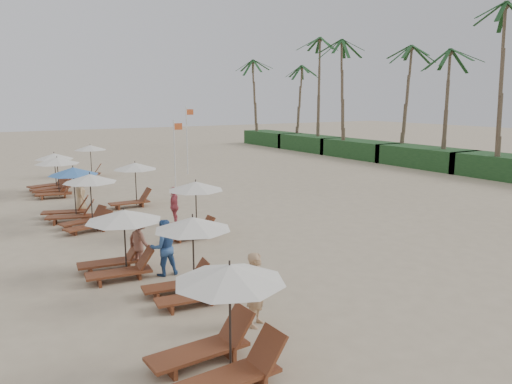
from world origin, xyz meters
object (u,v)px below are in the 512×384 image
lounger_station_6 (50,174)px  beachgoer_mid_b (140,242)px  inland_station_2 (88,158)px  beachgoer_far_a (174,206)px  beachgoer_far_b (80,195)px  lounger_station_5 (54,176)px  inland_station_1 (132,180)px  lounger_station_2 (118,241)px  beachgoer_near (257,289)px  inland_station_0 (194,201)px  lounger_station_1 (186,258)px  flag_pole_near (175,150)px  lounger_station_0 (217,327)px  beachgoer_mid_a (164,247)px  lounger_station_3 (86,201)px  lounger_station_4 (69,195)px

lounger_station_6 → beachgoer_mid_b: (0.17, -15.96, -0.15)m
inland_station_2 → beachgoer_mid_b: inland_station_2 is taller
beachgoer_far_a → beachgoer_far_b: size_ratio=1.01×
lounger_station_5 → inland_station_2: 7.19m
lounger_station_5 → inland_station_1: inland_station_1 is taller
lounger_station_2 → beachgoer_near: (1.83, -5.28, -0.16)m
beachgoer_mid_b → beachgoer_near: bearing=172.9°
lounger_station_2 → inland_station_0: (3.78, 2.66, 0.38)m
lounger_station_5 → beachgoer_near: size_ratio=1.46×
lounger_station_1 → flag_pole_near: bearing=68.6°
inland_station_0 → lounger_station_0: bearing=-111.8°
beachgoer_mid_a → beachgoer_mid_b: (-0.41, 1.04, -0.01)m
lounger_station_6 → beachgoer_mid_b: bearing=-89.4°
lounger_station_3 → beachgoer_near: size_ratio=1.37×
lounger_station_5 → lounger_station_6: (0.07, 1.79, -0.15)m
lounger_station_4 → beachgoer_far_b: size_ratio=1.56×
lounger_station_2 → lounger_station_5: 14.45m
inland_station_1 → beachgoer_far_b: size_ratio=1.59×
lounger_station_3 → lounger_station_5: 8.28m
lounger_station_6 → inland_station_0: lounger_station_6 is taller
lounger_station_0 → lounger_station_2: size_ratio=1.03×
lounger_station_3 → beachgoer_near: bearing=-83.1°
lounger_station_4 → beachgoer_far_a: 5.08m
inland_station_2 → beachgoer_mid_a: bearing=-97.1°
beachgoer_far_b → inland_station_2: bearing=-9.9°
lounger_station_5 → inland_station_1: (2.96, -4.84, 0.18)m
beachgoer_far_b → flag_pole_near: (6.51, 3.72, 1.48)m
beachgoer_near → beachgoer_far_a: size_ratio=1.08×
beachgoer_far_a → inland_station_1: bearing=-147.9°
lounger_station_2 → beachgoer_far_a: lounger_station_2 is taller
lounger_station_4 → inland_station_0: (3.61, -5.66, 0.31)m
lounger_station_5 → flag_pole_near: size_ratio=0.64×
lounger_station_0 → lounger_station_3: size_ratio=1.09×
lounger_station_2 → beachgoer_mid_b: bearing=18.7°
lounger_station_2 → inland_station_1: size_ratio=0.99×
lounger_station_3 → beachgoer_far_a: (3.38, -1.34, -0.37)m
inland_station_0 → lounger_station_5: bearing=105.3°
lounger_station_2 → beachgoer_far_b: bearing=84.5°
lounger_station_5 → beachgoer_far_b: bearing=-85.3°
lounger_station_3 → beachgoer_mid_a: (0.75, -6.93, -0.33)m
lounger_station_1 → lounger_station_6: bearing=91.3°
lounger_station_1 → lounger_station_3: (-0.60, 9.05, 0.06)m
lounger_station_3 → beachgoer_mid_b: (0.35, -5.89, -0.34)m
beachgoer_near → beachgoer_far_a: (1.99, 10.10, -0.07)m
lounger_station_2 → lounger_station_5: size_ratio=1.00×
lounger_station_2 → beachgoer_far_b: 9.79m
inland_station_2 → beachgoer_far_a: size_ratio=1.60×
lounger_station_5 → flag_pole_near: (6.89, -0.98, 1.15)m
inland_station_0 → beachgoer_mid_a: 4.34m
lounger_station_1 → inland_station_1: 12.74m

